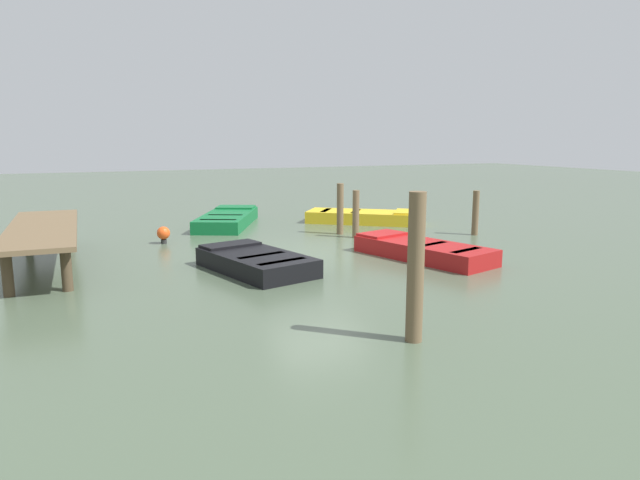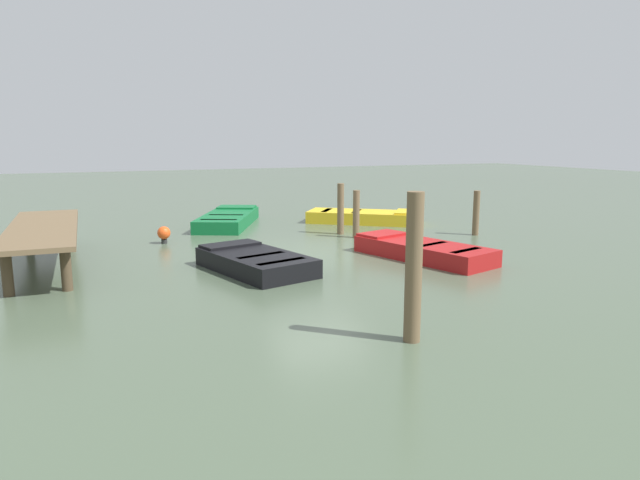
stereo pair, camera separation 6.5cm
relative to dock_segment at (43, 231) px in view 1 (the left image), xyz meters
name	(u,v)px [view 1 (the left image)]	position (x,y,z in m)	size (l,w,h in m)	color
ground_plane	(320,254)	(-1.06, -6.33, -0.83)	(80.00, 80.00, 0.00)	#475642
dock_segment	(43,231)	(0.00, 0.00, 0.00)	(5.92, 1.51, 0.95)	brown
rowboat_yellow	(365,217)	(3.15, -9.88, -0.62)	(3.46, 3.93, 0.46)	gold
rowboat_green	(228,219)	(4.52, -5.39, -0.62)	(4.26, 3.07, 0.46)	#0F602D
rowboat_red	(422,250)	(-2.60, -8.38, -0.62)	(3.75, 2.22, 0.46)	maroon
rowboat_black	(256,261)	(-2.25, -4.26, -0.62)	(3.15, 2.17, 0.46)	black
mooring_piling_mid_left	(340,209)	(1.40, -8.08, -0.06)	(0.20, 0.20, 1.55)	brown
mooring_piling_center	(416,268)	(-7.36, -5.04, 0.25)	(0.24, 0.24, 2.16)	brown
mooring_piling_near_left	(475,213)	(-0.38, -11.75, -0.16)	(0.19, 0.19, 1.34)	brown
mooring_piling_near_right	(356,214)	(0.66, -8.23, -0.14)	(0.20, 0.20, 1.40)	brown
marker_buoy	(163,233)	(1.94, -2.91, -0.55)	(0.36, 0.36, 0.48)	#262626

